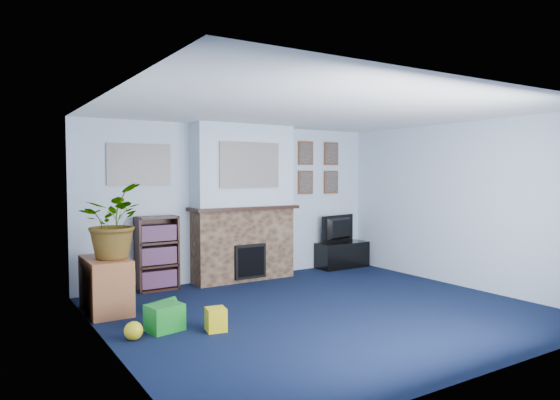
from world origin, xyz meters
TOP-DOWN VIEW (x-y plane):
  - floor at (0.00, 0.00)m, footprint 5.00×4.50m
  - ceiling at (0.00, 0.00)m, footprint 5.00×4.50m
  - wall_back at (0.00, 2.25)m, footprint 5.00×0.04m
  - wall_front at (0.00, -2.25)m, footprint 5.00×0.04m
  - wall_left at (-2.50, 0.00)m, footprint 0.04×4.50m
  - wall_right at (2.50, 0.00)m, footprint 0.04×4.50m
  - chimney_breast at (0.00, 2.05)m, footprint 1.72×0.50m
  - collage_main at (0.00, 1.84)m, footprint 1.00×0.03m
  - collage_left at (-1.55, 2.23)m, footprint 0.90×0.03m
  - portrait_tl at (1.30, 2.23)m, footprint 0.30×0.03m
  - portrait_tr at (1.85, 2.23)m, footprint 0.30×0.03m
  - portrait_bl at (1.30, 2.23)m, footprint 0.30×0.03m
  - portrait_br at (1.85, 2.23)m, footprint 0.30×0.03m
  - tv_stand at (1.95, 2.03)m, footprint 0.94×0.39m
  - television at (1.95, 2.05)m, footprint 0.83×0.29m
  - bookshelf at (-1.36, 2.11)m, footprint 0.58×0.28m
  - sideboard at (-2.24, 1.33)m, footprint 0.47×0.84m
  - potted_plant at (-2.19, 1.28)m, footprint 0.84×0.92m
  - mantel_clock at (-0.07, 2.00)m, footprint 0.09×0.06m
  - mantel_candle at (0.33, 2.00)m, footprint 0.05×0.05m
  - mantel_teddy at (-0.57, 2.00)m, footprint 0.14×0.14m
  - mantel_can at (0.77, 2.00)m, footprint 0.07×0.07m
  - green_crate at (-1.89, 0.27)m, footprint 0.40×0.35m
  - toy_ball at (-2.25, 0.14)m, footprint 0.19×0.19m
  - toy_block at (-1.43, -0.03)m, footprint 0.23×0.23m
  - toy_tube at (-1.66, 0.98)m, footprint 0.34×0.15m

SIDE VIEW (x-z plane):
  - floor at x=0.00m, z-range -0.01..0.01m
  - toy_tube at x=-1.66m, z-range -0.03..0.17m
  - toy_ball at x=-2.25m, z-range 0.00..0.18m
  - toy_block at x=-1.43m, z-range -0.01..0.23m
  - green_crate at x=-1.89m, z-range 0.00..0.28m
  - tv_stand at x=1.95m, z-range 0.00..0.45m
  - sideboard at x=-2.24m, z-range 0.02..0.68m
  - bookshelf at x=-1.36m, z-range -0.02..1.03m
  - television at x=1.95m, z-range 0.44..0.92m
  - potted_plant at x=-2.19m, z-range 0.65..1.53m
  - chimney_breast at x=0.00m, z-range -0.02..2.38m
  - wall_back at x=0.00m, z-range 0.00..2.40m
  - wall_front at x=0.00m, z-range 0.00..2.40m
  - wall_left at x=-2.50m, z-range 0.00..2.40m
  - wall_right at x=2.50m, z-range 0.00..2.40m
  - mantel_can at x=0.77m, z-range 1.14..1.28m
  - mantel_teddy at x=-0.57m, z-range 1.14..1.29m
  - mantel_clock at x=-0.07m, z-range 1.16..1.28m
  - mantel_candle at x=0.33m, z-range 1.16..1.30m
  - portrait_bl at x=1.30m, z-range 1.30..1.70m
  - portrait_br at x=1.85m, z-range 1.30..1.70m
  - collage_left at x=-1.55m, z-range 1.49..2.07m
  - collage_main at x=0.00m, z-range 1.44..2.12m
  - portrait_tl at x=1.30m, z-range 1.80..2.20m
  - portrait_tr at x=1.85m, z-range 1.80..2.20m
  - ceiling at x=0.00m, z-range 2.40..2.40m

